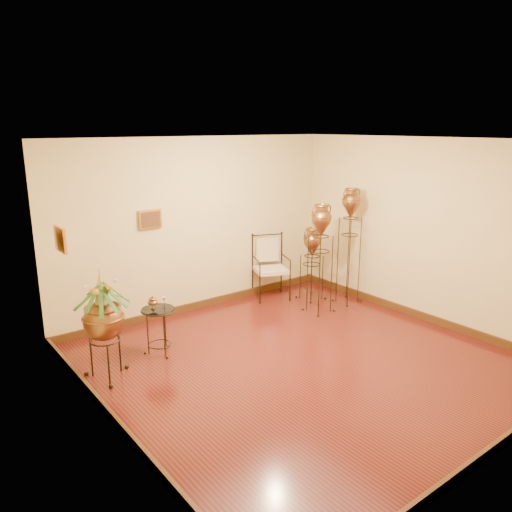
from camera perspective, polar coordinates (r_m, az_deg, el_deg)
ground at (r=6.63m, az=5.25°, el=-11.88°), size 5.00×5.00×0.00m
room_shell at (r=6.06m, az=5.55°, el=2.93°), size 5.02×5.02×2.81m
amphora_tall at (r=8.53m, az=10.62°, el=1.28°), size 0.41×0.41×1.99m
amphora_mid at (r=8.04m, az=7.33°, el=-0.22°), size 0.44×0.44×1.79m
amphora_short at (r=8.69m, az=6.39°, el=-0.84°), size 0.47×0.47×1.29m
planter_urn at (r=6.17m, az=-17.07°, el=-6.57°), size 0.79×0.79×1.42m
armchair at (r=8.70m, az=1.73°, el=-1.32°), size 0.80×0.78×1.11m
side_table at (r=6.80m, az=-11.03°, el=-8.33°), size 0.57×0.57×0.80m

